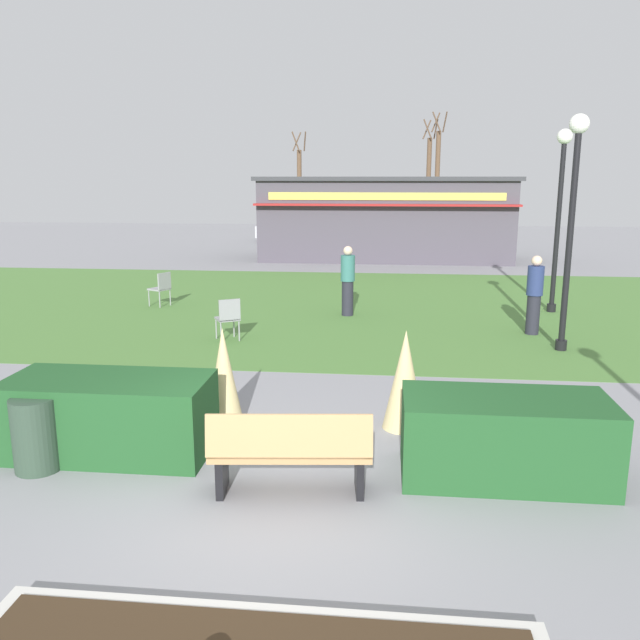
% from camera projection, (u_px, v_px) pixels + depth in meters
% --- Properties ---
extents(ground_plane, '(80.00, 80.00, 0.00)m').
position_uv_depth(ground_plane, '(272.00, 497.00, 6.78)').
color(ground_plane, gray).
extents(lawn_patch, '(36.00, 12.00, 0.01)m').
position_uv_depth(lawn_patch, '(342.00, 306.00, 16.88)').
color(lawn_patch, '#4C7A38').
rests_on(lawn_patch, ground_plane).
extents(park_bench, '(1.74, 0.69, 0.95)m').
position_uv_depth(park_bench, '(290.00, 452.00, 6.73)').
color(park_bench, tan).
rests_on(park_bench, ground_plane).
extents(hedge_left, '(2.43, 1.10, 0.94)m').
position_uv_depth(hedge_left, '(109.00, 416.00, 7.78)').
color(hedge_left, '#1E4C23').
rests_on(hedge_left, ground_plane).
extents(hedge_right, '(2.27, 1.10, 0.92)m').
position_uv_depth(hedge_right, '(505.00, 438.00, 7.15)').
color(hedge_right, '#1E4C23').
rests_on(hedge_right, ground_plane).
extents(ornamental_grass_behind_left, '(0.51, 0.51, 1.35)m').
position_uv_depth(ornamental_grass_behind_left, '(224.00, 376.00, 8.65)').
color(ornamental_grass_behind_left, '#D1BC7F').
rests_on(ornamental_grass_behind_left, ground_plane).
extents(ornamental_grass_behind_right, '(0.57, 0.57, 1.35)m').
position_uv_depth(ornamental_grass_behind_right, '(405.00, 379.00, 8.53)').
color(ornamental_grass_behind_right, '#D1BC7F').
rests_on(ornamental_grass_behind_right, ground_plane).
extents(lamppost_mid, '(0.36, 0.36, 4.42)m').
position_uv_depth(lamppost_mid, '(573.00, 206.00, 11.96)').
color(lamppost_mid, black).
rests_on(lamppost_mid, ground_plane).
extents(lamppost_far, '(0.36, 0.36, 4.42)m').
position_uv_depth(lamppost_far, '(560.00, 200.00, 15.55)').
color(lamppost_far, black).
rests_on(lamppost_far, ground_plane).
extents(trash_bin, '(0.52, 0.52, 0.86)m').
position_uv_depth(trash_bin, '(36.00, 434.00, 7.34)').
color(trash_bin, '#2D4233').
rests_on(trash_bin, ground_plane).
extents(food_kiosk, '(10.23, 4.03, 3.32)m').
position_uv_depth(food_kiosk, '(385.00, 218.00, 26.22)').
color(food_kiosk, '#47424C').
rests_on(food_kiosk, ground_plane).
extents(cafe_chair_west, '(0.60, 0.60, 0.89)m').
position_uv_depth(cafe_chair_west, '(228.00, 316.00, 13.14)').
color(cafe_chair_west, gray).
rests_on(cafe_chair_west, ground_plane).
extents(cafe_chair_east, '(0.58, 0.58, 0.89)m').
position_uv_depth(cafe_chair_east, '(162.00, 286.00, 16.71)').
color(cafe_chair_east, gray).
rests_on(cafe_chair_east, ground_plane).
extents(person_strolling, '(0.34, 0.34, 1.69)m').
position_uv_depth(person_strolling, '(348.00, 280.00, 15.53)').
color(person_strolling, '#23232D').
rests_on(person_strolling, ground_plane).
extents(person_standing, '(0.34, 0.34, 1.69)m').
position_uv_depth(person_standing, '(534.00, 295.00, 13.66)').
color(person_standing, '#23232D').
rests_on(person_standing, ground_plane).
extents(parked_car_west_slot, '(4.30, 2.25, 1.20)m').
position_uv_depth(parked_car_west_slot, '(298.00, 230.00, 33.49)').
color(parked_car_west_slot, '#B7BABF').
rests_on(parked_car_west_slot, ground_plane).
extents(tree_left_bg, '(0.91, 0.96, 6.64)m').
position_uv_depth(tree_left_bg, '(428.00, 183.00, 38.63)').
color(tree_left_bg, brown).
rests_on(tree_left_bg, ground_plane).
extents(tree_right_bg, '(0.91, 0.96, 6.97)m').
position_uv_depth(tree_right_bg, '(437.00, 180.00, 37.77)').
color(tree_right_bg, brown).
rests_on(tree_right_bg, ground_plane).
extents(tree_center_bg, '(0.91, 0.96, 5.97)m').
position_uv_depth(tree_center_bg, '(299.00, 189.00, 39.27)').
color(tree_center_bg, brown).
rests_on(tree_center_bg, ground_plane).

